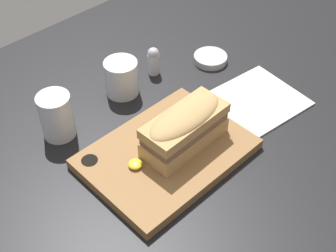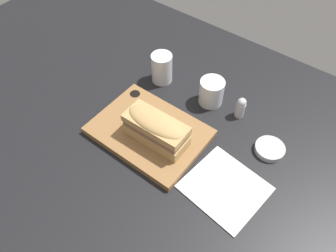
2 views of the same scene
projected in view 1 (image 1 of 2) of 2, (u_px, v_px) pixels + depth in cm
name	position (u px, v px, depth cm)	size (l,w,h in cm)	color
dining_table	(179.00, 135.00, 93.20)	(189.76, 101.24, 2.00)	black
serving_board	(166.00, 154.00, 86.82)	(29.74, 21.72, 2.08)	olive
sandwich	(185.00, 126.00, 84.24)	(16.94, 7.64, 8.24)	tan
mustard_dollop	(135.00, 164.00, 82.89)	(2.61, 2.61, 1.04)	yellow
water_glass	(57.00, 118.00, 89.33)	(6.42, 6.42, 9.37)	silver
wine_glass	(123.00, 78.00, 99.22)	(7.13, 7.13, 7.79)	silver
napkin	(257.00, 100.00, 99.09)	(19.84, 18.54, 0.40)	white
salt_shaker	(153.00, 60.00, 104.05)	(2.66, 2.66, 6.62)	silver
condiment_dish	(210.00, 58.00, 109.00)	(7.79, 7.79, 1.59)	#B2B2B7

